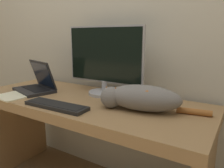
# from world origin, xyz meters

# --- Properties ---
(wall_back) EXTENTS (6.40, 0.06, 2.60)m
(wall_back) POSITION_xyz_m (0.00, 0.68, 1.30)
(wall_back) COLOR beige
(wall_back) RESTS_ON ground_plane
(desk) EXTENTS (1.58, 0.62, 0.71)m
(desk) POSITION_xyz_m (0.00, 0.31, 0.57)
(desk) COLOR #A37A4C
(desk) RESTS_ON ground_plane
(monitor) EXTENTS (0.57, 0.22, 0.46)m
(monitor) POSITION_xyz_m (0.05, 0.47, 0.94)
(monitor) COLOR #B2B2B7
(monitor) RESTS_ON desk
(laptop) EXTENTS (0.35, 0.29, 0.22)m
(laptop) POSITION_xyz_m (-0.42, 0.29, 0.75)
(laptop) COLOR #232326
(laptop) RESTS_ON desk
(external_keyboard) EXTENTS (0.40, 0.12, 0.02)m
(external_keyboard) POSITION_xyz_m (-0.03, 0.09, 0.72)
(external_keyboard) COLOR black
(external_keyboard) RESTS_ON desk
(cat) EXTENTS (0.57, 0.24, 0.14)m
(cat) POSITION_xyz_m (0.39, 0.30, 0.78)
(cat) COLOR gray
(cat) RESTS_ON desk
(paper_notepad) EXTENTS (0.24, 0.24, 0.01)m
(paper_notepad) POSITION_xyz_m (-0.44, 0.11, 0.71)
(paper_notepad) COLOR #F4EFC6
(paper_notepad) RESTS_ON desk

